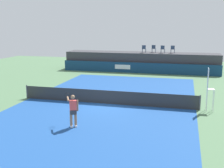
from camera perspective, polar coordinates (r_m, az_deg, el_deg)
name	(u,v)px	position (r m, az deg, el deg)	size (l,w,h in m)	color
ground_plane	(117,94)	(22.89, 0.98, -1.98)	(48.00, 48.00, 0.00)	#4C704C
court_inner	(107,104)	(20.08, -1.02, -3.92)	(12.00, 22.00, 0.00)	#1C478C
sponsor_wall	(138,68)	(32.91, 5.26, 3.20)	(18.00, 0.22, 1.20)	navy
spectator_platform	(141,62)	(34.60, 5.77, 4.44)	(18.00, 2.80, 2.20)	#38383D
spectator_chair_far_left	(144,49)	(34.03, 6.36, 7.01)	(0.45, 0.45, 0.89)	#2D3D56
spectator_chair_left	(154,48)	(34.45, 8.28, 7.01)	(0.46, 0.46, 0.89)	#2D3D56
spectator_chair_center	(163,49)	(33.88, 10.03, 6.88)	(0.48, 0.48, 0.89)	#2D3D56
spectator_chair_right	(173,49)	(34.00, 11.95, 6.82)	(0.44, 0.44, 0.89)	#2D3D56
umpire_chair	(209,87)	(19.08, 18.71, -0.48)	(0.46, 0.46, 2.76)	white
tennis_net	(107,97)	(19.96, -1.03, -2.62)	(12.40, 0.02, 0.95)	#2D2D2D
net_post_near	(27,92)	(22.38, -16.52, -1.47)	(0.10, 0.10, 1.00)	#4C4C51
net_post_far	(200,103)	(19.30, 17.05, -3.56)	(0.10, 0.10, 1.00)	#4C4C51
tennis_player	(73,110)	(15.50, -7.74, -5.06)	(1.05, 1.04, 1.77)	white
tennis_ball	(76,105)	(19.77, -7.09, -4.16)	(0.07, 0.07, 0.07)	#D8EA33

